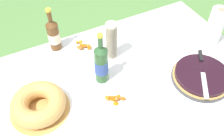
{
  "coord_description": "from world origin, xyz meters",
  "views": [
    {
      "loc": [
        -0.54,
        -0.81,
        1.87
      ],
      "look_at": [
        -0.09,
        0.08,
        0.76
      ],
      "focal_mm": 40.0,
      "sensor_mm": 36.0,
      "label": 1
    }
  ],
  "objects": [
    {
      "name": "cider_bottle_green",
      "position": [
        -0.15,
        0.09,
        0.83
      ],
      "size": [
        0.08,
        0.08,
        0.35
      ],
      "color": "#2D562D",
      "rests_on": "tablecloth"
    },
    {
      "name": "tablecloth",
      "position": [
        0.0,
        0.0,
        0.68
      ],
      "size": [
        1.61,
        1.12,
        0.1
      ],
      "color": "white",
      "rests_on": "garden_table"
    },
    {
      "name": "serving_knife",
      "position": [
        0.4,
        -0.16,
        0.76
      ],
      "size": [
        0.23,
        0.32,
        0.01
      ],
      "rotation": [
        0.0,
        0.0,
        4.11
      ],
      "color": "silver",
      "rests_on": "berry_tart"
    },
    {
      "name": "cider_bottle_amber",
      "position": [
        -0.31,
        0.48,
        0.81
      ],
      "size": [
        0.08,
        0.08,
        0.31
      ],
      "color": "brown",
      "rests_on": "tablecloth"
    },
    {
      "name": "berry_tart",
      "position": [
        0.38,
        -0.18,
        0.72
      ],
      "size": [
        0.36,
        0.36,
        0.06
      ],
      "color": "#38383D",
      "rests_on": "tablecloth"
    },
    {
      "name": "ground_plane",
      "position": [
        0.0,
        0.0,
        0.0
      ],
      "size": [
        16.0,
        16.0,
        0.0
      ],
      "primitive_type": "plane",
      "color": "#568442"
    },
    {
      "name": "snack_plate_right",
      "position": [
        -0.14,
        0.4,
        0.71
      ],
      "size": [
        0.21,
        0.21,
        0.05
      ],
      "color": "white",
      "rests_on": "tablecloth"
    },
    {
      "name": "snack_plate_left",
      "position": [
        -0.15,
        -0.09,
        0.71
      ],
      "size": [
        0.21,
        0.21,
        0.06
      ],
      "color": "white",
      "rests_on": "tablecloth"
    },
    {
      "name": "bundt_cake",
      "position": [
        -0.55,
        0.05,
        0.75
      ],
      "size": [
        0.33,
        0.33,
        0.1
      ],
      "color": "tan",
      "rests_on": "tablecloth"
    },
    {
      "name": "cup_stack",
      "position": [
        -0.01,
        0.24,
        0.83
      ],
      "size": [
        0.07,
        0.07,
        0.27
      ],
      "color": "beige",
      "rests_on": "tablecloth"
    },
    {
      "name": "paper_towel_roll",
      "position": [
        0.66,
        0.06,
        0.83
      ],
      "size": [
        0.11,
        0.11,
        0.27
      ],
      "color": "white",
      "rests_on": "tablecloth"
    },
    {
      "name": "garden_table",
      "position": [
        0.0,
        0.0,
        0.63
      ],
      "size": [
        1.6,
        1.11,
        0.69
      ],
      "color": "brown",
      "rests_on": "ground_plane"
    }
  ]
}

